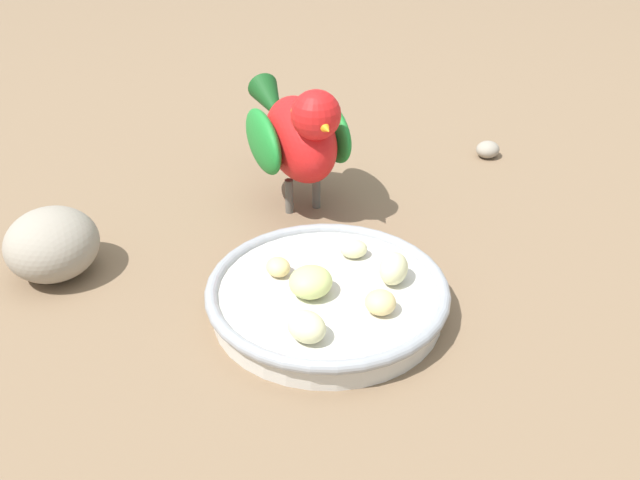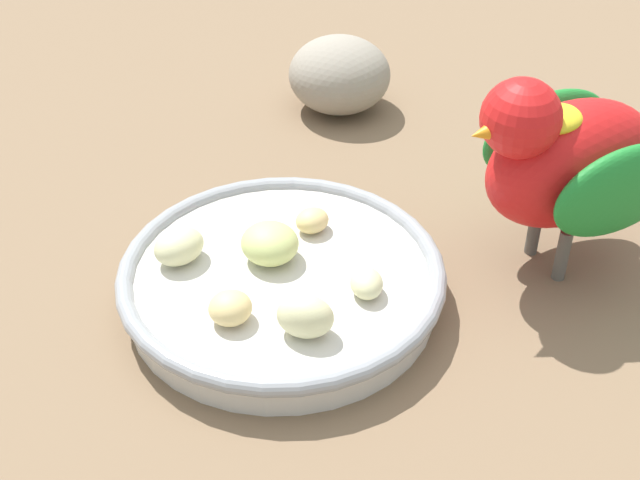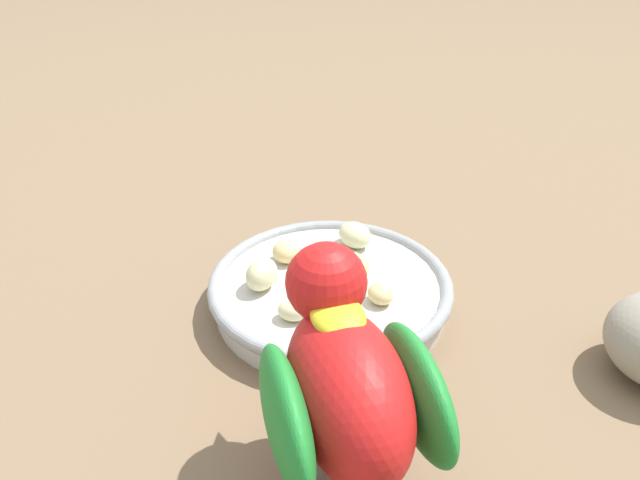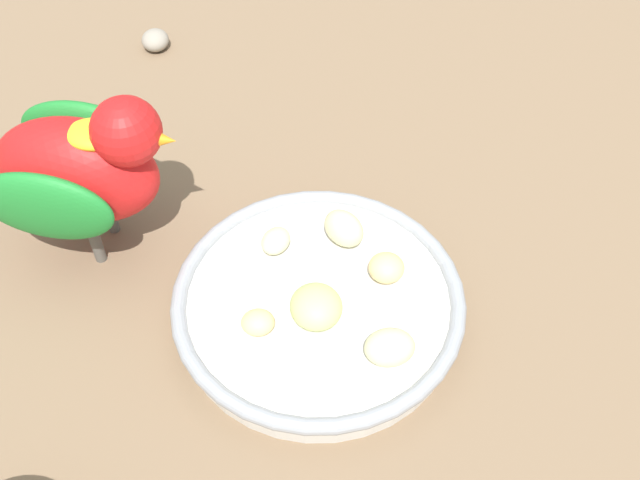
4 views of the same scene
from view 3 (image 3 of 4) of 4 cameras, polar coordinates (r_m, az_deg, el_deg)
ground_plane at (r=0.59m, az=1.59°, el=-5.08°), size 4.00×4.00×0.00m
feeding_bowl at (r=0.57m, az=0.77°, el=-4.57°), size 0.22×0.22×0.03m
apple_piece_0 at (r=0.55m, az=-5.30°, el=-3.12°), size 0.03×0.04×0.03m
apple_piece_1 at (r=0.61m, az=3.18°, el=0.46°), size 0.05×0.04×0.02m
apple_piece_2 at (r=0.56m, az=2.54°, el=-2.54°), size 0.05×0.05×0.03m
apple_piece_3 at (r=0.52m, az=-2.39°, el=-6.37°), size 0.03×0.03×0.02m
apple_piece_4 at (r=0.54m, az=5.51°, el=-4.89°), size 0.03×0.03×0.02m
apple_piece_5 at (r=0.59m, az=-3.14°, el=-1.16°), size 0.04×0.04×0.02m
parrot at (r=0.37m, az=2.74°, el=-13.46°), size 0.17×0.19×0.15m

